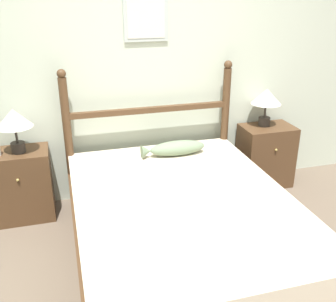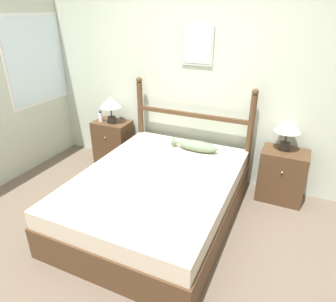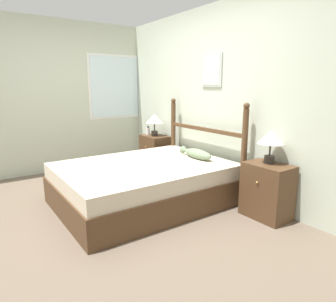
{
  "view_description": "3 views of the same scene",
  "coord_description": "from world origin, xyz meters",
  "views": [
    {
      "loc": [
        -0.75,
        -1.76,
        1.9
      ],
      "look_at": [
        0.0,
        0.92,
        0.73
      ],
      "focal_mm": 42.0,
      "sensor_mm": 36.0,
      "label": 1
    },
    {
      "loc": [
        1.24,
        -1.82,
        2.08
      ],
      "look_at": [
        -0.04,
        1.0,
        0.6
      ],
      "focal_mm": 32.0,
      "sensor_mm": 36.0,
      "label": 2
    },
    {
      "loc": [
        3.17,
        -1.25,
        1.48
      ],
      "look_at": [
        0.09,
        0.9,
        0.65
      ],
      "focal_mm": 32.0,
      "sensor_mm": 36.0,
      "label": 3
    }
  ],
  "objects": [
    {
      "name": "table_lamp_left",
      "position": [
        -1.13,
        1.48,
        0.9
      ],
      "size": [
        0.29,
        0.29,
        0.37
      ],
      "color": "#2D2823",
      "rests_on": "nightstand_left"
    },
    {
      "name": "wall_back",
      "position": [
        0.0,
        1.73,
        1.28
      ],
      "size": [
        6.4,
        0.08,
        2.55
      ],
      "color": "beige",
      "rests_on": "ground_plane"
    },
    {
      "name": "ground_plane",
      "position": [
        0.0,
        0.0,
        0.0
      ],
      "size": [
        16.0,
        16.0,
        0.0
      ],
      "primitive_type": "plane",
      "color": "brown"
    },
    {
      "name": "bottle",
      "position": [
        -1.3,
        1.45,
        0.7
      ],
      "size": [
        0.07,
        0.07,
        0.16
      ],
      "color": "white",
      "rests_on": "nightstand_left"
    },
    {
      "name": "headboard",
      "position": [
        0.02,
        1.58,
        0.69
      ],
      "size": [
        1.56,
        0.08,
        1.28
      ],
      "color": "#4C331E",
      "rests_on": "ground_plane"
    },
    {
      "name": "nightstand_right",
      "position": [
        1.19,
        1.5,
        0.31
      ],
      "size": [
        0.51,
        0.37,
        0.62
      ],
      "color": "#4C331E",
      "rests_on": "ground_plane"
    },
    {
      "name": "fish_pillow",
      "position": [
        0.18,
        1.31,
        0.58
      ],
      "size": [
        0.58,
        0.16,
        0.13
      ],
      "color": "gray",
      "rests_on": "bed"
    },
    {
      "name": "nightstand_left",
      "position": [
        -1.15,
        1.5,
        0.31
      ],
      "size": [
        0.51,
        0.37,
        0.62
      ],
      "color": "#4C331E",
      "rests_on": "ground_plane"
    },
    {
      "name": "table_lamp_right",
      "position": [
        1.16,
        1.53,
        0.9
      ],
      "size": [
        0.29,
        0.29,
        0.37
      ],
      "color": "#2D2823",
      "rests_on": "nightstand_right"
    },
    {
      "name": "bed",
      "position": [
        0.02,
        0.58,
        0.25
      ],
      "size": [
        1.56,
        2.08,
        0.51
      ],
      "color": "#4C331E",
      "rests_on": "ground_plane"
    }
  ]
}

